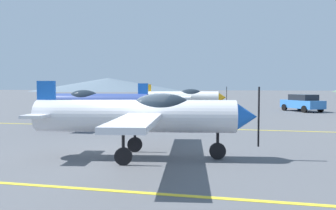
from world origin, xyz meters
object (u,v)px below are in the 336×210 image
airplane_mid (92,101)px  airplane_near (144,115)px  airplane_far (184,97)px  car_sedan (302,103)px

airplane_mid → airplane_near: bearing=-56.3°
airplane_near → airplane_far: same height
airplane_far → airplane_near: bearing=-83.9°
airplane_far → car_sedan: size_ratio=1.85×
airplane_near → car_sedan: 25.28m
airplane_mid → airplane_far: (3.99, 10.29, 0.00)m
airplane_near → airplane_mid: 10.89m
airplane_mid → car_sedan: 20.72m
airplane_mid → airplane_far: 11.04m
airplane_mid → car_sedan: bearing=45.3°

